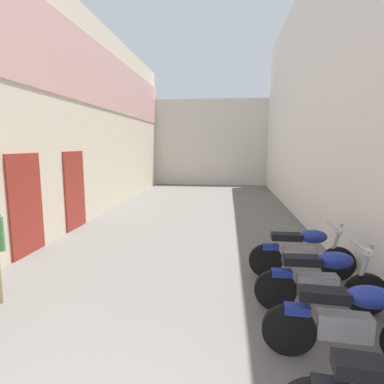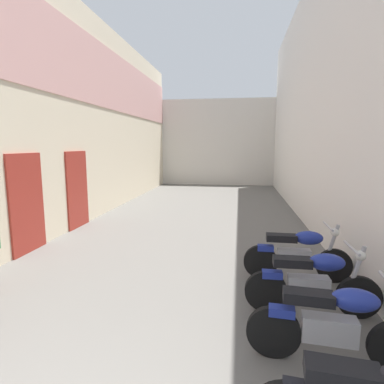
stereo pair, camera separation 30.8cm
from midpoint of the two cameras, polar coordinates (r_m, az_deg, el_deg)
name	(u,v)px [view 1 (the left image)]	position (r m, az deg, el deg)	size (l,w,h in m)	color
ground_plane	(186,238)	(8.14, -2.18, -8.44)	(34.20, 34.20, 0.00)	#66635E
building_left	(83,116)	(10.75, -19.93, 12.84)	(0.45, 18.20, 6.51)	beige
building_right	(315,98)	(10.06, 20.60, 15.75)	(0.45, 18.20, 7.46)	silver
building_far_end	(211,143)	(19.83, 3.04, 8.95)	(9.63, 2.00, 5.05)	beige
motorcycle_second	(350,320)	(3.99, 24.74, -20.34)	(1.85, 0.58, 1.04)	black
motorcycle_third	(322,279)	(4.90, 20.77, -14.53)	(1.85, 0.58, 1.04)	black
motorcycle_fourth	(302,251)	(5.96, 17.99, -10.23)	(1.85, 0.58, 1.04)	black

